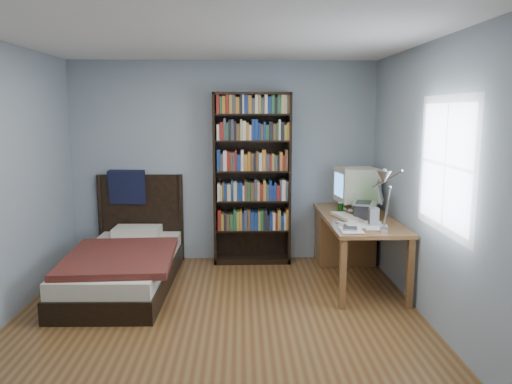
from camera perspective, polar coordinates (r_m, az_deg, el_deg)
The scene contains 14 objects.
room at distance 4.21m, azimuth -4.22°, elevation 0.55°, with size 4.20×4.24×2.50m.
desk at distance 6.16m, azimuth 10.48°, elevation -4.68°, with size 0.75×1.72×0.73m.
crt_monitor at distance 6.02m, azimuth 11.38°, elevation 0.73°, with size 0.48×0.45×0.50m.
laptop at distance 5.60m, azimuth 12.54°, elevation -1.72°, with size 0.42×0.39×0.40m.
desk_lamp at distance 4.48m, azimuth 14.48°, elevation 0.96°, with size 0.25×0.56×0.66m.
keyboard at distance 5.52m, azimuth 10.28°, elevation -2.82°, with size 0.18×0.46×0.03m, color beige.
speaker at distance 5.23m, azimuth 13.32°, elevation -2.76°, with size 0.09×0.09×0.18m, color gray.
soda_can at distance 5.82m, azimuth 9.65°, elevation -1.79°, with size 0.06×0.06×0.11m, color #0B3707.
mouse at distance 5.87m, azimuth 10.71°, elevation -2.10°, with size 0.06×0.11×0.04m, color silver.
phone_silver at distance 5.27m, azimuth 9.53°, elevation -3.46°, with size 0.04×0.09×0.02m, color silver.
phone_grey at distance 5.15m, azimuth 9.64°, elevation -3.74°, with size 0.05×0.09×0.02m, color gray.
external_drive at distance 4.97m, azimuth 10.70°, elevation -4.21°, with size 0.13×0.13×0.03m, color gray.
bookshelf at distance 6.15m, azimuth -0.45°, elevation 1.52°, with size 0.95×0.30×2.11m.
bed at distance 5.68m, azimuth -14.71°, elevation -7.75°, with size 1.13×2.10×1.16m.
Camera 1 is at (0.21, -4.16, 1.89)m, focal length 35.00 mm.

